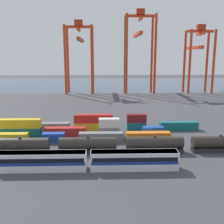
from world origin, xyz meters
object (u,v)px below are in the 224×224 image
Objects in this scene: gantry_crane_west at (80,49)px; shipping_container_9 at (153,131)px; shipping_container_3 at (148,137)px; shipping_container_10 at (50,127)px; shipping_container_13 at (136,126)px; freight_tank_row at (121,145)px; shipping_container_7 at (109,131)px; passenger_train at (88,160)px; gantry_crane_east at (198,52)px; shipping_container_6 at (65,132)px; gantry_crane_central at (139,43)px.

shipping_container_9 is at bearing -73.06° from gantry_crane_west.
shipping_container_3 is 1.00× the size of shipping_container_10.
gantry_crane_west is at bearing 105.47° from shipping_container_13.
freight_tank_row is 14.69m from shipping_container_7.
gantry_crane_east is (62.86, 120.31, 22.90)m from passenger_train.
gantry_crane_west reaches higher than shipping_container_9.
shipping_container_7 is at bearing -147.05° from shipping_container_13.
freight_tank_row is 10.38× the size of shipping_container_7.
shipping_container_3 is at bearing 47.54° from freight_tank_row.
shipping_container_10 is (-5.35, 5.68, 0.00)m from shipping_container_6.
gantry_crane_central reaches higher than passenger_train.
passenger_train is 3.08× the size of shipping_container_3.
gantry_crane_east is (45.04, 96.11, 23.74)m from shipping_container_9.
shipping_container_3 and shipping_container_10 have the same top height.
shipping_container_10 is 0.24× the size of gantry_crane_central.
shipping_container_3 is 2.00× the size of shipping_container_13.
freight_tank_row is at bearing -42.65° from shipping_container_6.
shipping_container_9 is 31.89m from shipping_container_10.
gantry_crane_west is at bearing 95.45° from passenger_train.
shipping_container_9 is (26.02, 0.00, 0.00)m from shipping_container_6.
gantry_crane_central reaches higher than shipping_container_10.
shipping_container_7 is at bearing 78.76° from passenger_train.
shipping_container_6 is at bearing 108.73° from passenger_train.
shipping_container_9 is 100.56m from gantry_crane_central.
shipping_container_3 is 2.00× the size of shipping_container_7.
shipping_container_7 and shipping_container_10 have the same top height.
passenger_train is 0.74× the size of gantry_crane_central.
shipping_container_7 and shipping_container_9 have the same top height.
shipping_container_9 and shipping_container_13 have the same top height.
passenger_train is 6.17× the size of shipping_container_7.
gantry_crane_west reaches higher than gantry_crane_east.
shipping_container_6 is at bearing -46.70° from shipping_container_10.
gantry_crane_east is at bearing 64.89° from shipping_container_9.
shipping_container_3 is 24.34m from shipping_container_6.
gantry_crane_west is 1.06× the size of gantry_crane_east.
shipping_container_10 is at bearing -130.20° from gantry_crane_east.
shipping_container_3 is 12.08m from shipping_container_7.
shipping_container_9 is at bearing 0.00° from shipping_container_6.
shipping_container_3 is at bearing -95.74° from gantry_crane_central.
shipping_container_10 is 102.63m from gantry_crane_central.
shipping_container_10 is 94.18m from gantry_crane_west.
passenger_train is 126.04m from gantry_crane_central.
passenger_train is at bearing -65.59° from shipping_container_10.
shipping_container_6 is 22.51m from shipping_container_13.
shipping_container_13 is 105.69m from gantry_crane_east.
shipping_container_6 is 2.00× the size of shipping_container_13.
freight_tank_row reaches higher than shipping_container_9.
freight_tank_row is 125.77m from gantry_crane_east.
passenger_train reaches higher than shipping_container_10.
gantry_crane_east is at bearing 62.41° from passenger_train.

